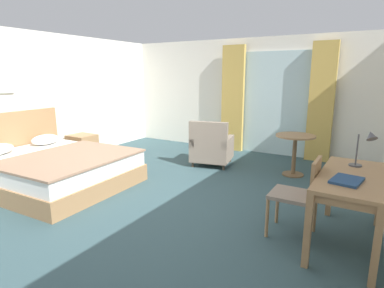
# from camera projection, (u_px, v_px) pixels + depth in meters

# --- Properties ---
(ground) EXTENTS (6.36, 7.55, 0.10)m
(ground) POSITION_uv_depth(u_px,v_px,m) (151.00, 202.00, 4.49)
(ground) COLOR #334C51
(wall_back) EXTENTS (5.96, 0.12, 2.51)m
(wall_back) POSITION_uv_depth(u_px,v_px,m) (244.00, 96.00, 7.16)
(wall_back) COLOR white
(wall_back) RESTS_ON ground
(wall_left) EXTENTS (0.12, 7.15, 2.51)m
(wall_left) POSITION_uv_depth(u_px,v_px,m) (19.00, 101.00, 5.64)
(wall_left) COLOR white
(wall_left) RESTS_ON ground
(balcony_glass_door) EXTENTS (1.44, 0.02, 2.21)m
(balcony_glass_door) POSITION_uv_depth(u_px,v_px,m) (275.00, 104.00, 6.76)
(balcony_glass_door) COLOR silver
(balcony_glass_door) RESTS_ON ground
(curtain_panel_left) EXTENTS (0.52, 0.10, 2.36)m
(curtain_panel_left) POSITION_uv_depth(u_px,v_px,m) (233.00, 99.00, 7.12)
(curtain_panel_left) COLOR tan
(curtain_panel_left) RESTS_ON ground
(curtain_panel_right) EXTENTS (0.47, 0.10, 2.36)m
(curtain_panel_right) POSITION_uv_depth(u_px,v_px,m) (321.00, 103.00, 6.19)
(curtain_panel_right) COLOR tan
(curtain_panel_right) RESTS_ON ground
(bed) EXTENTS (2.30, 1.94, 1.10)m
(bed) POSITION_uv_depth(u_px,v_px,m) (52.00, 168.00, 4.99)
(bed) COLOR #9E754C
(bed) RESTS_ON ground
(nightstand) EXTENTS (0.50, 0.46, 0.51)m
(nightstand) POSITION_uv_depth(u_px,v_px,m) (83.00, 147.00, 6.53)
(nightstand) COLOR #9E754C
(nightstand) RESTS_ON ground
(writing_desk) EXTENTS (0.63, 1.35, 0.75)m
(writing_desk) POSITION_uv_depth(u_px,v_px,m) (352.00, 184.00, 3.15)
(writing_desk) COLOR #9E754C
(writing_desk) RESTS_ON ground
(desk_chair) EXTENTS (0.47, 0.43, 0.89)m
(desk_chair) POSITION_uv_depth(u_px,v_px,m) (301.00, 192.00, 3.35)
(desk_chair) COLOR gray
(desk_chair) RESTS_ON ground
(desk_lamp) EXTENTS (0.25, 0.29, 0.46)m
(desk_lamp) POSITION_uv_depth(u_px,v_px,m) (366.00, 143.00, 3.24)
(desk_lamp) COLOR #4C4C51
(desk_lamp) RESTS_ON writing_desk
(closed_book) EXTENTS (0.30, 0.37, 0.02)m
(closed_book) POSITION_uv_depth(u_px,v_px,m) (347.00, 180.00, 2.94)
(closed_book) COLOR navy
(closed_book) RESTS_ON writing_desk
(armchair_by_window) EXTENTS (0.85, 0.85, 0.88)m
(armchair_by_window) POSITION_uv_depth(u_px,v_px,m) (211.00, 148.00, 6.06)
(armchair_by_window) COLOR gray
(armchair_by_window) RESTS_ON ground
(round_cafe_table) EXTENTS (0.66, 0.66, 0.72)m
(round_cafe_table) POSITION_uv_depth(u_px,v_px,m) (295.00, 146.00, 5.42)
(round_cafe_table) COLOR #9E754C
(round_cafe_table) RESTS_ON ground
(framed_picture) EXTENTS (0.03, 0.39, 0.45)m
(framed_picture) POSITION_uv_depth(u_px,v_px,m) (1.00, 80.00, 5.25)
(framed_picture) COLOR #B7C6B2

